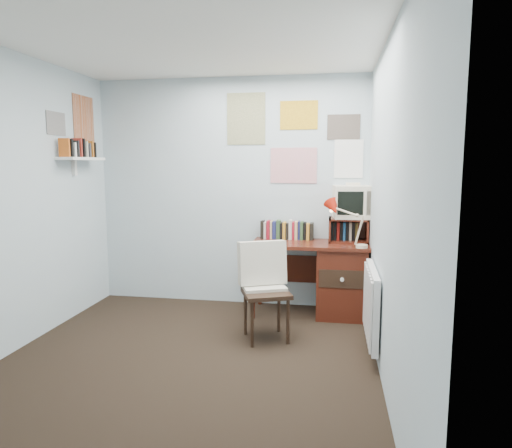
# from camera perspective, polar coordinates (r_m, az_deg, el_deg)

# --- Properties ---
(ground) EXTENTS (3.50, 3.50, 0.00)m
(ground) POSITION_cam_1_polar(r_m,az_deg,el_deg) (3.74, -9.25, -17.41)
(ground) COLOR black
(ground) RESTS_ON ground
(back_wall) EXTENTS (3.00, 0.02, 2.50)m
(back_wall) POSITION_cam_1_polar(r_m,az_deg,el_deg) (5.09, -3.21, 3.94)
(back_wall) COLOR silver
(back_wall) RESTS_ON ground
(right_wall) EXTENTS (0.02, 3.50, 2.50)m
(right_wall) POSITION_cam_1_polar(r_m,az_deg,el_deg) (3.24, 16.24, 1.54)
(right_wall) COLOR silver
(right_wall) RESTS_ON ground
(ceiling) EXTENTS (3.00, 3.50, 0.02)m
(ceiling) POSITION_cam_1_polar(r_m,az_deg,el_deg) (3.51, -10.19, 22.75)
(ceiling) COLOR white
(ceiling) RESTS_ON back_wall
(desk) EXTENTS (1.20, 0.55, 0.76)m
(desk) POSITION_cam_1_polar(r_m,az_deg,el_deg) (4.83, 9.93, -6.53)
(desk) COLOR #511E12
(desk) RESTS_ON ground
(desk_chair) EXTENTS (0.56, 0.55, 0.85)m
(desk_chair) POSITION_cam_1_polar(r_m,az_deg,el_deg) (4.11, 1.27, -8.66)
(desk_chair) COLOR black
(desk_chair) RESTS_ON ground
(desk_lamp) EXTENTS (0.30, 0.26, 0.41)m
(desk_lamp) POSITION_cam_1_polar(r_m,az_deg,el_deg) (4.51, 13.15, -0.33)
(desk_lamp) COLOR red
(desk_lamp) RESTS_ON desk
(tv_riser) EXTENTS (0.40, 0.30, 0.25)m
(tv_riser) POSITION_cam_1_polar(r_m,az_deg,el_deg) (4.84, 11.45, -0.73)
(tv_riser) COLOR #511E12
(tv_riser) RESTS_ON desk
(crt_tv) EXTENTS (0.42, 0.39, 0.37)m
(crt_tv) POSITION_cam_1_polar(r_m,az_deg,el_deg) (4.83, 11.97, 2.92)
(crt_tv) COLOR beige
(crt_tv) RESTS_ON tv_riser
(book_row) EXTENTS (0.60, 0.14, 0.22)m
(book_row) POSITION_cam_1_polar(r_m,az_deg,el_deg) (4.93, 4.09, -0.62)
(book_row) COLOR #511E12
(book_row) RESTS_ON desk
(radiator) EXTENTS (0.09, 0.80, 0.60)m
(radiator) POSITION_cam_1_polar(r_m,az_deg,el_deg) (3.94, 14.27, -9.68)
(radiator) COLOR white
(radiator) RESTS_ON right_wall
(wall_shelf) EXTENTS (0.20, 0.62, 0.24)m
(wall_shelf) POSITION_cam_1_polar(r_m,az_deg,el_deg) (4.98, -21.02, 7.63)
(wall_shelf) COLOR white
(wall_shelf) RESTS_ON left_wall
(posters_back) EXTENTS (1.20, 0.01, 0.90)m
(posters_back) POSITION_cam_1_polar(r_m,az_deg,el_deg) (4.97, 4.76, 10.76)
(posters_back) COLOR white
(posters_back) RESTS_ON back_wall
(posters_left) EXTENTS (0.01, 0.70, 0.60)m
(posters_left) POSITION_cam_1_polar(r_m,az_deg,el_deg) (5.05, -22.17, 11.89)
(posters_left) COLOR white
(posters_left) RESTS_ON left_wall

